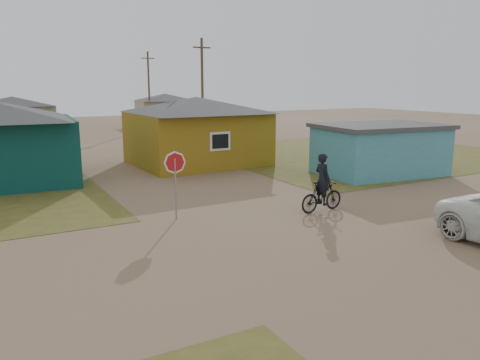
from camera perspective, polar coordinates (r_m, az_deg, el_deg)
ground at (r=14.64m, az=8.08°, el=-6.80°), size 120.00×120.00×0.00m
grass_ne at (r=33.21m, az=14.04°, el=3.28°), size 20.00×18.00×0.00m
house_yellow at (r=27.46m, az=-5.28°, el=6.12°), size 7.72×6.76×3.90m
shed_turquoise at (r=25.30m, az=16.65°, el=3.64°), size 6.71×4.93×2.60m
house_pale_west at (r=45.21m, az=-25.90°, el=6.95°), size 7.04×6.15×3.60m
house_beige_east at (r=54.35m, az=-9.07°, el=8.53°), size 6.95×6.05×3.60m
utility_pole_near at (r=36.28m, az=-4.61°, el=10.81°), size 1.40×0.20×8.00m
utility_pole_far at (r=51.58m, az=-11.04°, el=10.85°), size 1.40×0.20×8.00m
stop_sign at (r=16.02m, az=-7.93°, el=1.30°), size 0.73×0.35×2.39m
cyclist at (r=17.31m, az=9.98°, el=-1.28°), size 1.95×0.72×2.16m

